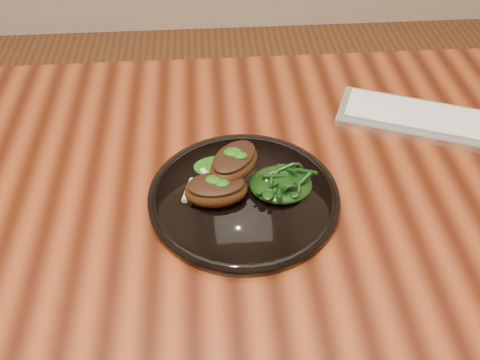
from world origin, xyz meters
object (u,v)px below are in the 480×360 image
(desk, at_px, (226,216))
(lamb_chop_front, at_px, (216,190))
(keyboard, at_px, (447,123))
(plate, at_px, (244,197))

(desk, bearing_deg, lamb_chop_front, -106.96)
(desk, distance_m, keyboard, 0.44)
(desk, xyz_separation_m, lamb_chop_front, (-0.02, -0.06, 0.12))
(desk, height_order, plate, plate)
(desk, bearing_deg, plate, -60.48)
(plate, height_order, lamb_chop_front, lamb_chop_front)
(plate, distance_m, lamb_chop_front, 0.05)
(plate, height_order, keyboard, keyboard)
(plate, xyz_separation_m, keyboard, (0.39, 0.17, -0.00))
(desk, distance_m, plate, 0.11)
(keyboard, bearing_deg, lamb_chop_front, -157.98)
(keyboard, bearing_deg, plate, -157.09)
(plate, xyz_separation_m, lamb_chop_front, (-0.04, -0.01, 0.03))
(desk, height_order, keyboard, keyboard)
(desk, xyz_separation_m, plate, (0.03, -0.05, 0.09))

